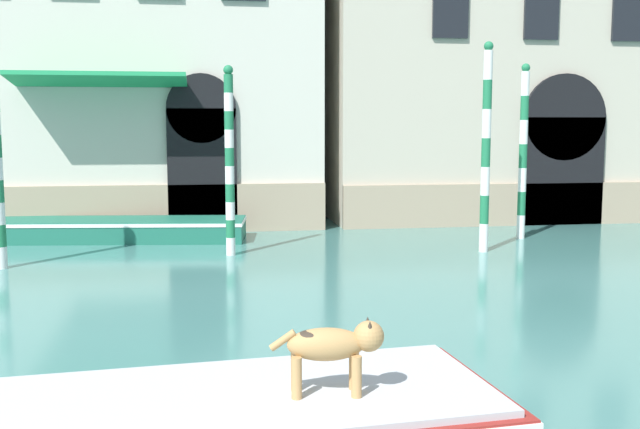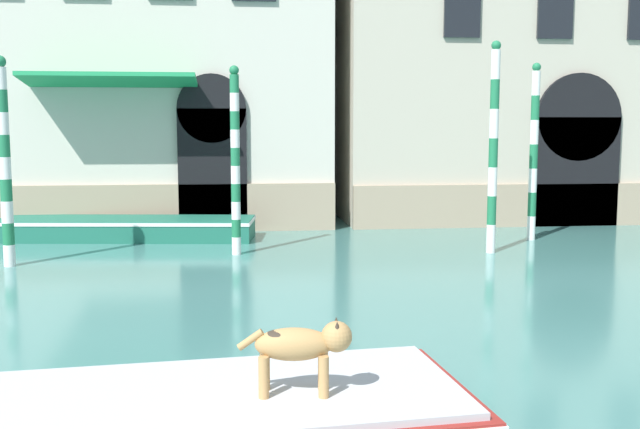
% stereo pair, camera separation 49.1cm
% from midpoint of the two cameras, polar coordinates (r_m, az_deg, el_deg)
% --- Properties ---
extents(dog_on_deck, '(0.94, 0.33, 0.62)m').
position_cam_midpoint_polar(dog_on_deck, '(6.16, 0.94, -9.95)').
color(dog_on_deck, tan).
rests_on(dog_on_deck, boat_foreground).
extents(boat_moored_near_palazzo, '(6.16, 2.25, 0.50)m').
position_cam_midpoint_polar(boat_moored_near_palazzo, '(18.31, -13.79, -1.01)').
color(boat_moored_near_palazzo, '#1E6651').
rests_on(boat_moored_near_palazzo, ground_plane).
extents(mooring_pole_0, '(0.20, 0.20, 4.44)m').
position_cam_midpoint_polar(mooring_pole_0, '(16.20, 13.93, 4.97)').
color(mooring_pole_0, white).
rests_on(mooring_pole_0, ground_plane).
extents(mooring_pole_1, '(0.20, 0.20, 3.92)m').
position_cam_midpoint_polar(mooring_pole_1, '(15.58, -5.57, 4.11)').
color(mooring_pole_1, white).
rests_on(mooring_pole_1, ground_plane).
extents(mooring_pole_2, '(0.20, 0.20, 4.13)m').
position_cam_midpoint_polar(mooring_pole_2, '(18.31, 16.72, 4.60)').
color(mooring_pole_2, white).
rests_on(mooring_pole_2, ground_plane).
extents(mooring_pole_3, '(0.23, 0.23, 4.00)m').
position_cam_midpoint_polar(mooring_pole_3, '(15.33, -22.05, 3.76)').
color(mooring_pole_3, white).
rests_on(mooring_pole_3, ground_plane).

